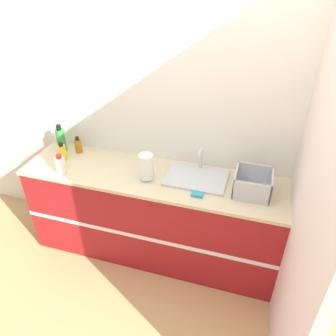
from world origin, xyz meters
TOP-DOWN VIEW (x-y plane):
  - ground_plane at (0.00, 0.00)m, footprint 12.00×12.00m
  - wall_back at (0.00, 0.62)m, footprint 4.69×0.06m
  - wall_right at (1.18, 0.29)m, footprint 0.06×2.59m
  - counter_cabinet at (0.00, 0.29)m, footprint 2.31×0.61m
  - sink at (0.38, 0.35)m, footprint 0.51×0.36m
  - paper_towel_roll at (-0.03, 0.23)m, footprint 0.12×0.12m
  - dish_rack at (0.84, 0.29)m, footprint 0.29×0.29m
  - bottle_green at (-0.97, 0.44)m, footprint 0.08×0.08m
  - bottle_white_spray at (-0.77, 0.11)m, footprint 0.09×0.09m
  - bottle_yellow at (-0.87, 0.30)m, footprint 0.07×0.07m
  - bottle_amber at (-0.80, 0.46)m, footprint 0.07×0.07m
  - sponge at (0.43, 0.13)m, footprint 0.09×0.06m

SIDE VIEW (x-z plane):
  - ground_plane at x=0.00m, z-range 0.00..0.00m
  - counter_cabinet at x=0.00m, z-range 0.00..0.91m
  - sponge at x=0.43m, z-range 0.91..0.93m
  - sink at x=0.38m, z-range 0.82..1.03m
  - dish_rack at x=0.84m, z-range 0.89..1.07m
  - bottle_amber at x=-0.80m, z-range 0.90..1.06m
  - bottle_yellow at x=-0.87m, z-range 0.90..1.07m
  - bottle_white_spray at x=-0.77m, z-range 0.90..1.07m
  - paper_towel_roll at x=-0.03m, z-range 0.91..1.14m
  - bottle_green at x=-0.97m, z-range 0.89..1.16m
  - wall_back at x=0.00m, z-range 0.00..2.60m
  - wall_right at x=1.18m, z-range 0.00..2.60m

